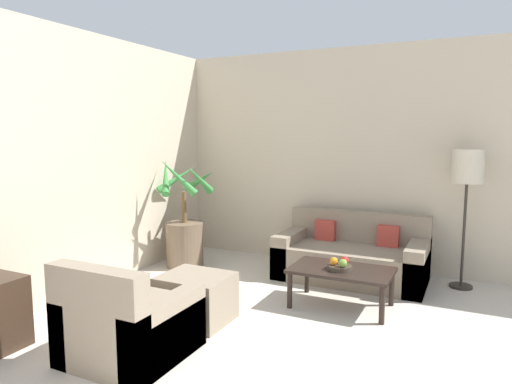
{
  "coord_description": "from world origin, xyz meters",
  "views": [
    {
      "loc": [
        0.53,
        0.49,
        1.66
      ],
      "look_at": [
        -1.72,
        5.11,
        1.0
      ],
      "focal_mm": 32.0,
      "sensor_mm": 36.0,
      "label": 1
    }
  ],
  "objects_px": {
    "orange_fruit": "(334,261)",
    "ottoman": "(196,298)",
    "fruit_bowl": "(339,267)",
    "floor_lamp": "(467,173)",
    "potted_palm": "(185,231)",
    "armchair": "(128,325)",
    "apple_red": "(345,260)",
    "sofa_loveseat": "(352,257)",
    "coffee_table": "(341,273)",
    "apple_green": "(343,263)"
  },
  "relations": [
    {
      "from": "apple_red",
      "to": "orange_fruit",
      "type": "distance_m",
      "value": 0.11
    },
    {
      "from": "sofa_loveseat",
      "to": "fruit_bowl",
      "type": "distance_m",
      "value": 0.97
    },
    {
      "from": "apple_red",
      "to": "ottoman",
      "type": "height_order",
      "value": "apple_red"
    },
    {
      "from": "potted_palm",
      "to": "fruit_bowl",
      "type": "relative_size",
      "value": 5.91
    },
    {
      "from": "armchair",
      "to": "floor_lamp",
      "type": "bearing_deg",
      "value": 52.08
    },
    {
      "from": "apple_green",
      "to": "armchair",
      "type": "distance_m",
      "value": 1.99
    },
    {
      "from": "coffee_table",
      "to": "orange_fruit",
      "type": "xyz_separation_m",
      "value": [
        -0.06,
        -0.06,
        0.13
      ]
    },
    {
      "from": "apple_red",
      "to": "orange_fruit",
      "type": "relative_size",
      "value": 1.02
    },
    {
      "from": "potted_palm",
      "to": "ottoman",
      "type": "relative_size",
      "value": 2.32
    },
    {
      "from": "fruit_bowl",
      "to": "orange_fruit",
      "type": "distance_m",
      "value": 0.08
    },
    {
      "from": "coffee_table",
      "to": "fruit_bowl",
      "type": "height_order",
      "value": "fruit_bowl"
    },
    {
      "from": "orange_fruit",
      "to": "armchair",
      "type": "relative_size",
      "value": 0.09
    },
    {
      "from": "ottoman",
      "to": "coffee_table",
      "type": "bearing_deg",
      "value": 39.63
    },
    {
      "from": "ottoman",
      "to": "orange_fruit",
      "type": "bearing_deg",
      "value": 39.23
    },
    {
      "from": "apple_red",
      "to": "apple_green",
      "type": "relative_size",
      "value": 0.97
    },
    {
      "from": "ottoman",
      "to": "apple_green",
      "type": "bearing_deg",
      "value": 35.52
    },
    {
      "from": "fruit_bowl",
      "to": "armchair",
      "type": "xyz_separation_m",
      "value": [
        -1.14,
        -1.63,
        -0.15
      ]
    },
    {
      "from": "fruit_bowl",
      "to": "floor_lamp",
      "type": "bearing_deg",
      "value": 48.34
    },
    {
      "from": "potted_palm",
      "to": "armchair",
      "type": "relative_size",
      "value": 1.68
    },
    {
      "from": "floor_lamp",
      "to": "apple_green",
      "type": "bearing_deg",
      "value": -129.11
    },
    {
      "from": "apple_green",
      "to": "floor_lamp",
      "type": "bearing_deg",
      "value": 50.89
    },
    {
      "from": "potted_palm",
      "to": "coffee_table",
      "type": "xyz_separation_m",
      "value": [
        2.14,
        -0.49,
        -0.11
      ]
    },
    {
      "from": "coffee_table",
      "to": "apple_green",
      "type": "xyz_separation_m",
      "value": [
        0.04,
        -0.1,
        0.13
      ]
    },
    {
      "from": "sofa_loveseat",
      "to": "apple_red",
      "type": "bearing_deg",
      "value": -80.28
    },
    {
      "from": "sofa_loveseat",
      "to": "apple_green",
      "type": "relative_size",
      "value": 20.84
    },
    {
      "from": "orange_fruit",
      "to": "ottoman",
      "type": "distance_m",
      "value": 1.33
    },
    {
      "from": "apple_green",
      "to": "apple_red",
      "type": "bearing_deg",
      "value": 96.31
    },
    {
      "from": "sofa_loveseat",
      "to": "apple_green",
      "type": "distance_m",
      "value": 1.04
    },
    {
      "from": "apple_red",
      "to": "apple_green",
      "type": "xyz_separation_m",
      "value": [
        0.01,
        -0.1,
        0.0
      ]
    },
    {
      "from": "apple_green",
      "to": "ottoman",
      "type": "xyz_separation_m",
      "value": [
        -1.11,
        -0.79,
        -0.25
      ]
    },
    {
      "from": "armchair",
      "to": "ottoman",
      "type": "relative_size",
      "value": 1.38
    },
    {
      "from": "floor_lamp",
      "to": "armchair",
      "type": "xyz_separation_m",
      "value": [
        -2.17,
        -2.79,
        -1.0
      ]
    },
    {
      "from": "sofa_loveseat",
      "to": "coffee_table",
      "type": "bearing_deg",
      "value": -82.0
    },
    {
      "from": "potted_palm",
      "to": "apple_green",
      "type": "distance_m",
      "value": 2.26
    },
    {
      "from": "ottoman",
      "to": "potted_palm",
      "type": "bearing_deg",
      "value": 127.96
    },
    {
      "from": "potted_palm",
      "to": "orange_fruit",
      "type": "xyz_separation_m",
      "value": [
        2.08,
        -0.55,
        0.02
      ]
    },
    {
      "from": "potted_palm",
      "to": "fruit_bowl",
      "type": "xyz_separation_m",
      "value": [
        2.13,
        -0.53,
        -0.04
      ]
    },
    {
      "from": "potted_palm",
      "to": "orange_fruit",
      "type": "distance_m",
      "value": 2.15
    },
    {
      "from": "potted_palm",
      "to": "apple_red",
      "type": "xyz_separation_m",
      "value": [
        2.17,
        -0.48,
        0.02
      ]
    },
    {
      "from": "ottoman",
      "to": "fruit_bowl",
      "type": "bearing_deg",
      "value": 38.46
    },
    {
      "from": "apple_green",
      "to": "fruit_bowl",
      "type": "bearing_deg",
      "value": 131.43
    },
    {
      "from": "apple_red",
      "to": "coffee_table",
      "type": "bearing_deg",
      "value": -166.63
    },
    {
      "from": "potted_palm",
      "to": "armchair",
      "type": "height_order",
      "value": "potted_palm"
    },
    {
      "from": "coffee_table",
      "to": "apple_red",
      "type": "height_order",
      "value": "apple_red"
    },
    {
      "from": "sofa_loveseat",
      "to": "armchair",
      "type": "xyz_separation_m",
      "value": [
        -1.02,
        -2.58,
        -0.0
      ]
    },
    {
      "from": "sofa_loveseat",
      "to": "coffee_table",
      "type": "distance_m",
      "value": 0.92
    },
    {
      "from": "sofa_loveseat",
      "to": "orange_fruit",
      "type": "height_order",
      "value": "sofa_loveseat"
    },
    {
      "from": "floor_lamp",
      "to": "apple_red",
      "type": "relative_size",
      "value": 19.52
    },
    {
      "from": "floor_lamp",
      "to": "apple_red",
      "type": "distance_m",
      "value": 1.69
    },
    {
      "from": "floor_lamp",
      "to": "coffee_table",
      "type": "relative_size",
      "value": 1.57
    }
  ]
}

